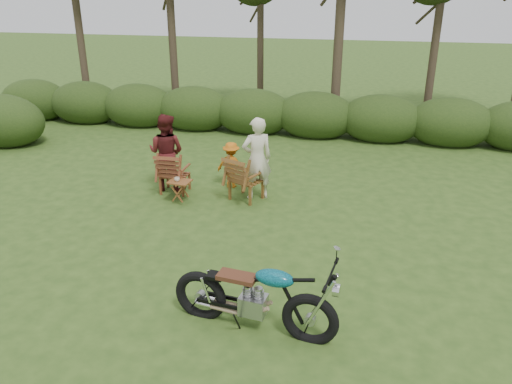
% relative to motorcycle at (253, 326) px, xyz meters
% --- Properties ---
extents(ground, '(80.00, 80.00, 0.00)m').
position_rel_motorcycle_xyz_m(ground, '(-0.31, 0.83, 0.00)').
color(ground, '#2A4517').
rests_on(ground, ground).
extents(tree_line, '(22.52, 11.62, 8.14)m').
position_rel_motorcycle_xyz_m(tree_line, '(0.19, 10.57, 3.81)').
color(tree_line, '#342A1C').
rests_on(tree_line, ground).
extents(motorcycle, '(2.33, 1.12, 1.28)m').
position_rel_motorcycle_xyz_m(motorcycle, '(0.00, 0.00, 0.00)').
color(motorcycle, '#0D90A9').
rests_on(motorcycle, ground).
extents(lawn_chair_right, '(0.93, 0.93, 1.03)m').
position_rel_motorcycle_xyz_m(lawn_chair_right, '(-1.19, 4.35, 0.00)').
color(lawn_chair_right, brown).
rests_on(lawn_chair_right, ground).
extents(lawn_chair_left, '(0.69, 0.69, 0.99)m').
position_rel_motorcycle_xyz_m(lawn_chair_left, '(-2.88, 4.39, 0.00)').
color(lawn_chair_left, '#622D18').
rests_on(lawn_chair_left, ground).
extents(side_table, '(0.51, 0.44, 0.50)m').
position_rel_motorcycle_xyz_m(side_table, '(-2.55, 3.86, 0.25)').
color(side_table, brown).
rests_on(side_table, ground).
extents(cup, '(0.14, 0.14, 0.09)m').
position_rel_motorcycle_xyz_m(cup, '(-2.60, 3.84, 0.54)').
color(cup, beige).
rests_on(cup, side_table).
extents(adult_a, '(0.80, 0.71, 1.84)m').
position_rel_motorcycle_xyz_m(adult_a, '(-0.98, 4.48, 0.00)').
color(adult_a, beige).
rests_on(adult_a, ground).
extents(adult_b, '(0.92, 0.74, 1.78)m').
position_rel_motorcycle_xyz_m(adult_b, '(-3.11, 4.54, 0.00)').
color(adult_b, '#541819').
rests_on(adult_b, ground).
extents(child, '(0.73, 0.45, 1.09)m').
position_rel_motorcycle_xyz_m(child, '(-1.70, 4.99, 0.00)').
color(child, '#C06112').
rests_on(child, ground).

